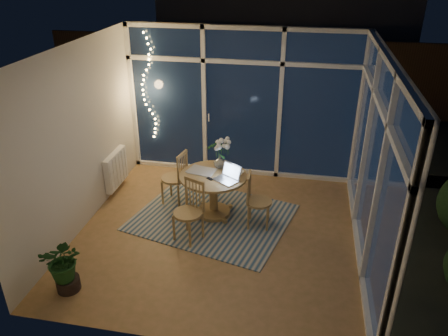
# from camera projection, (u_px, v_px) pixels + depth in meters

# --- Properties ---
(floor) EXTENTS (4.00, 4.00, 0.00)m
(floor) POSITION_uv_depth(u_px,v_px,m) (220.00, 233.00, 6.31)
(floor) COLOR olive
(floor) RESTS_ON ground
(ceiling) EXTENTS (4.00, 4.00, 0.00)m
(ceiling) POSITION_uv_depth(u_px,v_px,m) (218.00, 51.00, 5.15)
(ceiling) COLOR white
(ceiling) RESTS_ON wall_back
(wall_back) EXTENTS (4.00, 0.04, 2.60)m
(wall_back) POSITION_uv_depth(u_px,v_px,m) (242.00, 104.00, 7.49)
(wall_back) COLOR silver
(wall_back) RESTS_ON floor
(wall_front) EXTENTS (4.00, 0.04, 2.60)m
(wall_front) POSITION_uv_depth(u_px,v_px,m) (176.00, 240.00, 3.98)
(wall_front) COLOR silver
(wall_front) RESTS_ON floor
(wall_left) EXTENTS (0.04, 4.00, 2.60)m
(wall_left) POSITION_uv_depth(u_px,v_px,m) (78.00, 140.00, 6.07)
(wall_left) COLOR silver
(wall_left) RESTS_ON floor
(wall_right) EXTENTS (0.04, 4.00, 2.60)m
(wall_right) POSITION_uv_depth(u_px,v_px,m) (377.00, 164.00, 5.39)
(wall_right) COLOR silver
(wall_right) RESTS_ON floor
(window_wall_back) EXTENTS (4.00, 0.10, 2.60)m
(window_wall_back) POSITION_uv_depth(u_px,v_px,m) (242.00, 104.00, 7.45)
(window_wall_back) COLOR white
(window_wall_back) RESTS_ON floor
(window_wall_right) EXTENTS (0.10, 4.00, 2.60)m
(window_wall_right) POSITION_uv_depth(u_px,v_px,m) (374.00, 163.00, 5.40)
(window_wall_right) COLOR white
(window_wall_right) RESTS_ON floor
(radiator) EXTENTS (0.10, 0.70, 0.58)m
(radiator) POSITION_uv_depth(u_px,v_px,m) (116.00, 169.00, 7.25)
(radiator) COLOR white
(radiator) RESTS_ON wall_left
(fairy_lights) EXTENTS (0.24, 0.10, 1.85)m
(fairy_lights) POSITION_uv_depth(u_px,v_px,m) (147.00, 88.00, 7.56)
(fairy_lights) COLOR #FAC564
(fairy_lights) RESTS_ON window_wall_back
(garden_patio) EXTENTS (12.00, 6.00, 0.10)m
(garden_patio) POSITION_uv_depth(u_px,v_px,m) (280.00, 120.00, 10.64)
(garden_patio) COLOR black
(garden_patio) RESTS_ON ground
(garden_fence) EXTENTS (11.00, 0.08, 1.80)m
(garden_fence) POSITION_uv_depth(u_px,v_px,m) (263.00, 75.00, 10.74)
(garden_fence) COLOR #3A2615
(garden_fence) RESTS_ON ground
(neighbour_roof) EXTENTS (7.00, 3.00, 2.20)m
(neighbour_roof) POSITION_uv_depth(u_px,v_px,m) (287.00, 5.00, 12.73)
(neighbour_roof) COLOR #31333B
(neighbour_roof) RESTS_ON ground
(garden_shrubs) EXTENTS (0.90, 0.90, 0.90)m
(garden_shrubs) POSITION_uv_depth(u_px,v_px,m) (214.00, 119.00, 9.23)
(garden_shrubs) COLOR black
(garden_shrubs) RESTS_ON ground
(rug) EXTENTS (2.59, 2.27, 0.01)m
(rug) POSITION_uv_depth(u_px,v_px,m) (212.00, 217.00, 6.67)
(rug) COLOR beige
(rug) RESTS_ON floor
(dining_table) EXTENTS (1.22, 1.22, 0.69)m
(dining_table) POSITION_uv_depth(u_px,v_px,m) (213.00, 195.00, 6.60)
(dining_table) COLOR olive
(dining_table) RESTS_ON floor
(chair_left) EXTENTS (0.49, 0.49, 0.91)m
(chair_left) POSITION_uv_depth(u_px,v_px,m) (174.00, 177.00, 6.89)
(chair_left) COLOR olive
(chair_left) RESTS_ON floor
(chair_right) EXTENTS (0.41, 0.41, 0.86)m
(chair_right) POSITION_uv_depth(u_px,v_px,m) (259.00, 200.00, 6.29)
(chair_right) COLOR olive
(chair_right) RESTS_ON floor
(chair_front) EXTENTS (0.56, 0.56, 0.91)m
(chair_front) POSITION_uv_depth(u_px,v_px,m) (188.00, 212.00, 5.97)
(chair_front) COLOR olive
(chair_front) RESTS_ON floor
(laptop) EXTENTS (0.44, 0.43, 0.25)m
(laptop) POSITION_uv_depth(u_px,v_px,m) (226.00, 173.00, 6.23)
(laptop) COLOR silver
(laptop) RESTS_ON dining_table
(flower_vase) EXTENTS (0.25, 0.25, 0.21)m
(flower_vase) POSITION_uv_depth(u_px,v_px,m) (220.00, 161.00, 6.62)
(flower_vase) COLOR white
(flower_vase) RESTS_ON dining_table
(bowl) EXTENTS (0.18, 0.18, 0.04)m
(bowl) POSITION_uv_depth(u_px,v_px,m) (238.00, 173.00, 6.47)
(bowl) COLOR white
(bowl) RESTS_ON dining_table
(newspapers) EXTENTS (0.40, 0.32, 0.01)m
(newspapers) POSITION_uv_depth(u_px,v_px,m) (202.00, 170.00, 6.58)
(newspapers) COLOR beige
(newspapers) RESTS_ON dining_table
(phone) EXTENTS (0.12, 0.10, 0.01)m
(phone) POSITION_uv_depth(u_px,v_px,m) (210.00, 179.00, 6.33)
(phone) COLOR black
(phone) RESTS_ON dining_table
(potted_plant) EXTENTS (0.60, 0.54, 0.76)m
(potted_plant) POSITION_uv_depth(u_px,v_px,m) (64.00, 264.00, 5.10)
(potted_plant) COLOR #184419
(potted_plant) RESTS_ON floor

